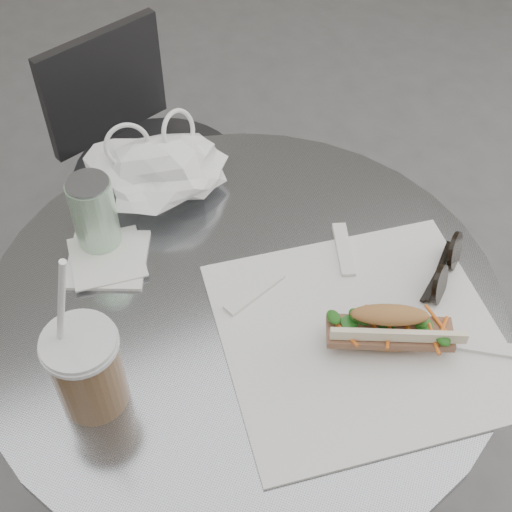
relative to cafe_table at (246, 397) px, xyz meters
name	(u,v)px	position (x,y,z in m)	size (l,w,h in m)	color
cafe_table	(246,397)	(0.00, 0.00, 0.00)	(0.76, 0.76, 0.74)	slate
chair_far	(154,204)	(0.04, 0.66, -0.14)	(0.40, 0.43, 0.73)	#29292C
sandwich_paper	(361,335)	(0.12, -0.12, 0.28)	(0.38, 0.36, 0.00)	white
banh_mi	(389,329)	(0.15, -0.15, 0.31)	(0.22, 0.17, 0.07)	#AC7C41
iced_coffee	(87,368)	(-0.24, -0.07, 0.34)	(0.10, 0.10, 0.28)	brown
sunglasses	(445,269)	(0.29, -0.08, 0.30)	(0.12, 0.10, 0.06)	black
plastic_bag	(161,172)	(-0.03, 0.26, 0.33)	(0.20, 0.16, 0.10)	white
napkin_stack	(107,259)	(-0.16, 0.15, 0.28)	(0.16, 0.16, 0.01)	white
drink_can	(94,214)	(-0.16, 0.19, 0.34)	(0.07, 0.07, 0.13)	#5DA162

